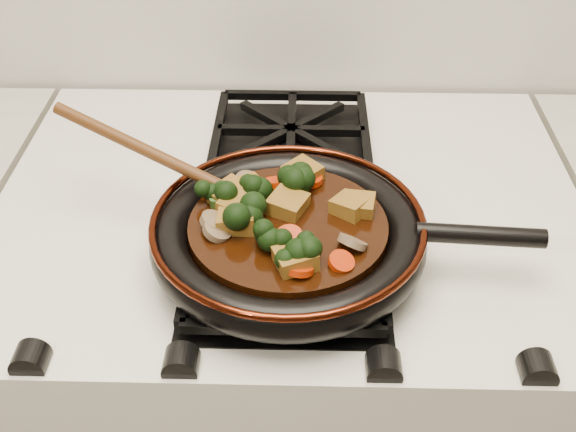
{
  "coord_description": "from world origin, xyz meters",
  "views": [
    {
      "loc": [
        0.02,
        0.94,
        1.46
      ],
      "look_at": [
        0.0,
        1.57,
        0.97
      ],
      "focal_mm": 45.0,
      "sensor_mm": 36.0,
      "label": 1
    }
  ],
  "objects": [
    {
      "name": "wooden_spoon",
      "position": [
        -0.12,
        1.64,
        0.98
      ],
      "size": [
        0.15,
        0.08,
        0.24
      ],
      "rotation": [
        0.0,
        0.0,
        2.79
      ],
      "color": "#4E2A10",
      "rests_on": "braising_sauce"
    },
    {
      "name": "mushroom_slice_3",
      "position": [
        0.07,
        1.53,
        0.97
      ],
      "size": [
        0.04,
        0.04,
        0.03
      ],
      "primitive_type": "cylinder",
      "rotation": [
        0.65,
        0.0,
        2.48
      ],
      "color": "brown",
      "rests_on": "braising_sauce"
    },
    {
      "name": "burner_grate_back",
      "position": [
        0.0,
        1.83,
        0.91
      ],
      "size": [
        0.23,
        0.23,
        0.03
      ],
      "primitive_type": null,
      "color": "black",
      "rests_on": "stove"
    },
    {
      "name": "carrot_coin_0",
      "position": [
        0.03,
        1.65,
        0.96
      ],
      "size": [
        0.03,
        0.03,
        0.01
      ],
      "primitive_type": "cylinder",
      "rotation": [
        -0.06,
        -0.06,
        0.0
      ],
      "color": "#B42605",
      "rests_on": "braising_sauce"
    },
    {
      "name": "tofu_cube_7",
      "position": [
        0.07,
        1.59,
        0.97
      ],
      "size": [
        0.05,
        0.05,
        0.02
      ],
      "primitive_type": "cube",
      "rotation": [
        0.07,
        0.08,
        2.53
      ],
      "color": "brown",
      "rests_on": "braising_sauce"
    },
    {
      "name": "broccoli_floret_3",
      "position": [
        -0.08,
        1.6,
        0.97
      ],
      "size": [
        0.07,
        0.08,
        0.06
      ],
      "primitive_type": null,
      "rotation": [
        0.03,
        -0.12,
        1.2
      ],
      "color": "black",
      "rests_on": "braising_sauce"
    },
    {
      "name": "mushroom_slice_0",
      "position": [
        -0.05,
        1.63,
        0.97
      ],
      "size": [
        0.05,
        0.05,
        0.03
      ],
      "primitive_type": "cylinder",
      "rotation": [
        0.58,
        0.0,
        1.01
      ],
      "color": "brown",
      "rests_on": "braising_sauce"
    },
    {
      "name": "tofu_cube_6",
      "position": [
        0.02,
        1.66,
        0.97
      ],
      "size": [
        0.05,
        0.05,
        0.02
      ],
      "primitive_type": "cube",
      "rotation": [
        0.0,
        -0.09,
        0.74
      ],
      "color": "brown",
      "rests_on": "braising_sauce"
    },
    {
      "name": "tofu_cube_1",
      "position": [
        -0.04,
        1.62,
        0.97
      ],
      "size": [
        0.05,
        0.05,
        0.03
      ],
      "primitive_type": "cube",
      "rotation": [
        0.05,
        -0.11,
        2.22
      ],
      "color": "brown",
      "rests_on": "braising_sauce"
    },
    {
      "name": "tofu_cube_0",
      "position": [
        0.0,
        1.59,
        0.97
      ],
      "size": [
        0.05,
        0.05,
        0.02
      ],
      "primitive_type": "cube",
      "rotation": [
        0.01,
        -0.07,
        2.72
      ],
      "color": "brown",
      "rests_on": "braising_sauce"
    },
    {
      "name": "broccoli_floret_2",
      "position": [
        0.01,
        1.5,
        0.97
      ],
      "size": [
        0.08,
        0.09,
        0.06
      ],
      "primitive_type": null,
      "rotation": [
        -0.03,
        -0.11,
        2.19
      ],
      "color": "black",
      "rests_on": "braising_sauce"
    },
    {
      "name": "mushroom_slice_1",
      "position": [
        -0.07,
        1.55,
        0.97
      ],
      "size": [
        0.04,
        0.04,
        0.02
      ],
      "primitive_type": "cylinder",
      "rotation": [
        0.44,
        0.0,
        1.42
      ],
      "color": "brown",
      "rests_on": "braising_sauce"
    },
    {
      "name": "braising_sauce",
      "position": [
        0.0,
        1.57,
        0.95
      ],
      "size": [
        0.22,
        0.22,
        0.02
      ],
      "primitive_type": "cylinder",
      "color": "black",
      "rests_on": "skillet"
    },
    {
      "name": "broccoli_floret_4",
      "position": [
        -0.01,
        1.52,
        0.97
      ],
      "size": [
        0.08,
        0.08,
        0.07
      ],
      "primitive_type": null,
      "rotation": [
        -0.18,
        -0.24,
        1.3
      ],
      "color": "black",
      "rests_on": "braising_sauce"
    },
    {
      "name": "tofu_cube_2",
      "position": [
        -0.05,
        1.59,
        0.97
      ],
      "size": [
        0.05,
        0.05,
        0.02
      ],
      "primitive_type": "cube",
      "rotation": [
        0.08,
        -0.02,
        1.15
      ],
      "color": "brown",
      "rests_on": "braising_sauce"
    },
    {
      "name": "broccoli_floret_1",
      "position": [
        0.01,
        1.63,
        0.97
      ],
      "size": [
        0.08,
        0.08,
        0.08
      ],
      "primitive_type": null,
      "rotation": [
        -0.22,
        -0.19,
        2.92
      ],
      "color": "black",
      "rests_on": "braising_sauce"
    },
    {
      "name": "carrot_coin_2",
      "position": [
        -0.01,
        1.64,
        0.96
      ],
      "size": [
        0.03,
        0.03,
        0.02
      ],
      "primitive_type": "cylinder",
      "rotation": [
        -0.31,
        -0.07,
        0.0
      ],
      "color": "#B42605",
      "rests_on": "braising_sauce"
    },
    {
      "name": "carrot_coin_5",
      "position": [
        0.0,
        1.54,
        0.96
      ],
      "size": [
        0.03,
        0.03,
        0.02
      ],
      "primitive_type": "cylinder",
      "rotation": [
        0.29,
        -0.14,
        0.0
      ],
      "color": "#B42605",
      "rests_on": "braising_sauce"
    },
    {
      "name": "tofu_cube_5",
      "position": [
        0.08,
        1.59,
        0.97
      ],
      "size": [
        0.04,
        0.04,
        0.02
      ],
      "primitive_type": "cube",
      "rotation": [
        -0.08,
        0.03,
        2.97
      ],
      "color": "brown",
      "rests_on": "braising_sauce"
    },
    {
      "name": "carrot_coin_1",
      "position": [
        0.06,
        1.5,
        0.96
      ],
      "size": [
        0.03,
        0.03,
        0.02
      ],
      "primitive_type": "cylinder",
      "rotation": [
        0.24,
        0.28,
        0.0
      ],
      "color": "#B42605",
      "rests_on": "braising_sauce"
    },
    {
      "name": "burner_grate_front",
      "position": [
        0.0,
        1.55,
        0.91
      ],
      "size": [
        0.23,
        0.23,
        0.03
      ],
      "primitive_type": null,
      "color": "black",
      "rests_on": "stove"
    },
    {
      "name": "tofu_cube_8",
      "position": [
        0.01,
        1.5,
        0.97
      ],
      "size": [
        0.05,
        0.05,
        0.03
      ],
      "primitive_type": "cube",
      "rotation": [
        -0.03,
        -0.06,
        0.38
      ],
      "color": "brown",
      "rests_on": "braising_sauce"
    },
    {
      "name": "carrot_coin_4",
      "position": [
        0.01,
        1.49,
        0.96
      ],
      "size": [
        0.03,
        0.03,
        0.02
      ],
      "primitive_type": "cylinder",
      "rotation": [
        -0.31,
        0.09,
        0.0
      ],
      "color": "#B42605",
      "rests_on": "braising_sauce"
    },
    {
      "name": "mushroom_slice_2",
      "position": [
        -0.08,
        1.56,
        0.97
      ],
      "size": [
        0.04,
        0.04,
        0.02
      ],
      "primitive_type": "cylinder",
      "rotation": [
        0.45,
        0.0,
        1.81
      ],
      "color": "brown",
      "rests_on": "braising_sauce"
    },
    {
      "name": "tofu_cube_4",
      "position": [
        -0.05,
        1.56,
        0.97
      ],
      "size": [
        0.04,
        0.04,
        0.03
      ],
      "primitive_type": "cube",
      "rotation": [
        0.05,
        0.11,
        3.14
      ],
      "color": "brown",
      "rests_on": "braising_sauce"
    },
    {
      "name": "broccoli_floret_5",
      "position": [
        -0.05,
        1.56,
        0.97
      ],
      "size": [
        0.07,
        0.08,
        0.07
      ],
      "primitive_type": null,
      "rotation": [
        -0.07,
        0.15,
        1.28
      ],
      "color": "black",
      "rests_on": "braising_sauce"
    },
    {
      "name": "carrot_coin_3",
      "position": [
        -0.06,
        1.63,
        0.96
      ],
      "size": [
        0.03,
        0.03,
        0.02
      ],
      "primitive_type": "cylinder",
      "rotation": [
        -0.29,
        0.04,
        0.0
      ],
      "color": "#B42605",
      "rests_on": "braising_sauce"
    },
    {
      "name": "stove",
      "position": [
        0.0,
        1.69,
        0.45
      ],
      "size": [
        0.76,
        0.6,
        0.9
      ],
      "primitive_type": "cube",
      "color": "silver",
      "rests_on": "ground"
    },
    {
      "name": "tofu_cube_3",
      "position": [
        -0.07,
        1.61,
        0.97
      ],
      "size": [
        0.06,
        0.06,
        0.03
      ],
      "primitive_type": "cube",
      "rotation": [
        0.1,
        -0.1,
        0.85
      ],
      "color": "brown",
      "rests_on": "braising_sauce"
    },
    {
      "name": "broccoli_floret_0",
      "position": [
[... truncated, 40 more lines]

